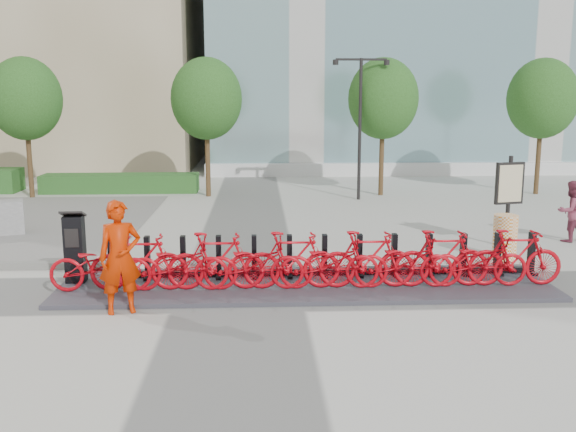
{
  "coord_description": "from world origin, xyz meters",
  "views": [
    {
      "loc": [
        0.39,
        -11.85,
        3.72
      ],
      "look_at": [
        1.0,
        1.5,
        1.2
      ],
      "focal_mm": 40.0,
      "sensor_mm": 36.0,
      "label": 1
    }
  ],
  "objects_px": {
    "bike_0": "(100,265)",
    "map_sign": "(509,187)",
    "pedestrian": "(571,211)",
    "construction_barrel": "(505,237)",
    "kiosk": "(75,247)",
    "worker_red": "(120,257)"
  },
  "relations": [
    {
      "from": "kiosk",
      "to": "bike_0",
      "type": "bearing_deg",
      "value": -46.98
    },
    {
      "from": "worker_red",
      "to": "map_sign",
      "type": "xyz_separation_m",
      "value": [
        8.54,
        4.51,
        0.52
      ]
    },
    {
      "from": "kiosk",
      "to": "worker_red",
      "type": "bearing_deg",
      "value": -54.87
    },
    {
      "from": "bike_0",
      "to": "kiosk",
      "type": "xyz_separation_m",
      "value": [
        -0.65,
        0.65,
        0.19
      ]
    },
    {
      "from": "construction_barrel",
      "to": "map_sign",
      "type": "height_order",
      "value": "map_sign"
    },
    {
      "from": "bike_0",
      "to": "construction_barrel",
      "type": "distance_m",
      "value": 8.9
    },
    {
      "from": "worker_red",
      "to": "construction_barrel",
      "type": "xyz_separation_m",
      "value": [
        8.01,
        3.27,
        -0.46
      ]
    },
    {
      "from": "construction_barrel",
      "to": "map_sign",
      "type": "xyz_separation_m",
      "value": [
        0.53,
        1.25,
        0.98
      ]
    },
    {
      "from": "construction_barrel",
      "to": "map_sign",
      "type": "distance_m",
      "value": 1.67
    },
    {
      "from": "bike_0",
      "to": "kiosk",
      "type": "bearing_deg",
      "value": 44.6
    },
    {
      "from": "bike_0",
      "to": "map_sign",
      "type": "relative_size",
      "value": 0.84
    },
    {
      "from": "kiosk",
      "to": "worker_red",
      "type": "relative_size",
      "value": 0.73
    },
    {
      "from": "bike_0",
      "to": "kiosk",
      "type": "distance_m",
      "value": 0.94
    },
    {
      "from": "kiosk",
      "to": "pedestrian",
      "type": "distance_m",
      "value": 12.12
    },
    {
      "from": "construction_barrel",
      "to": "map_sign",
      "type": "relative_size",
      "value": 0.46
    },
    {
      "from": "kiosk",
      "to": "map_sign",
      "type": "distance_m",
      "value": 10.21
    },
    {
      "from": "map_sign",
      "to": "pedestrian",
      "type": "bearing_deg",
      "value": 3.37
    },
    {
      "from": "pedestrian",
      "to": "construction_barrel",
      "type": "height_order",
      "value": "pedestrian"
    },
    {
      "from": "map_sign",
      "to": "bike_0",
      "type": "bearing_deg",
      "value": -171.77
    },
    {
      "from": "bike_0",
      "to": "worker_red",
      "type": "xyz_separation_m",
      "value": [
        0.59,
        -1.01,
        0.4
      ]
    },
    {
      "from": "bike_0",
      "to": "pedestrian",
      "type": "xyz_separation_m",
      "value": [
        10.99,
        4.05,
        0.21
      ]
    },
    {
      "from": "kiosk",
      "to": "map_sign",
      "type": "xyz_separation_m",
      "value": [
        9.78,
        2.85,
        0.73
      ]
    }
  ]
}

